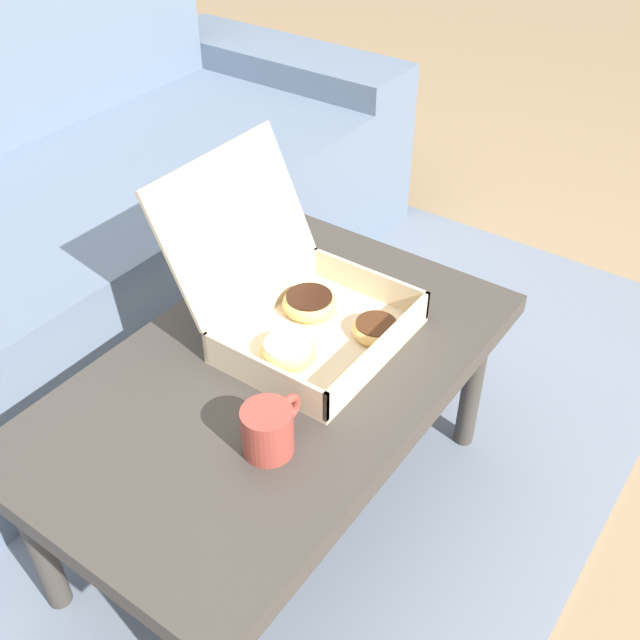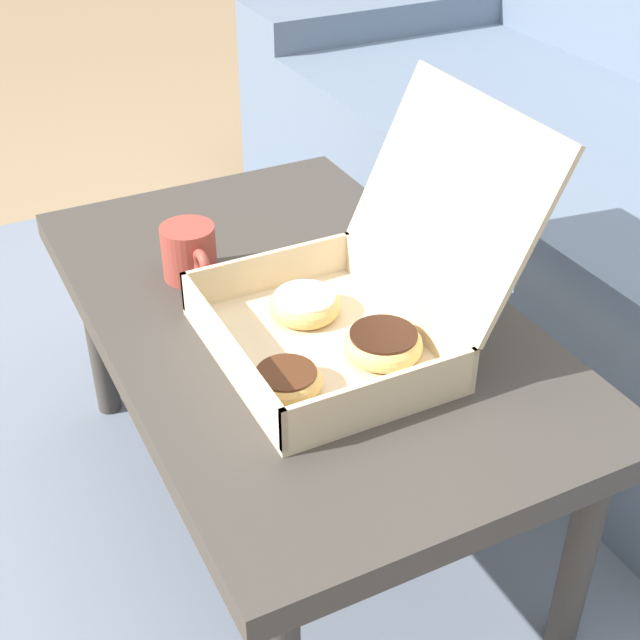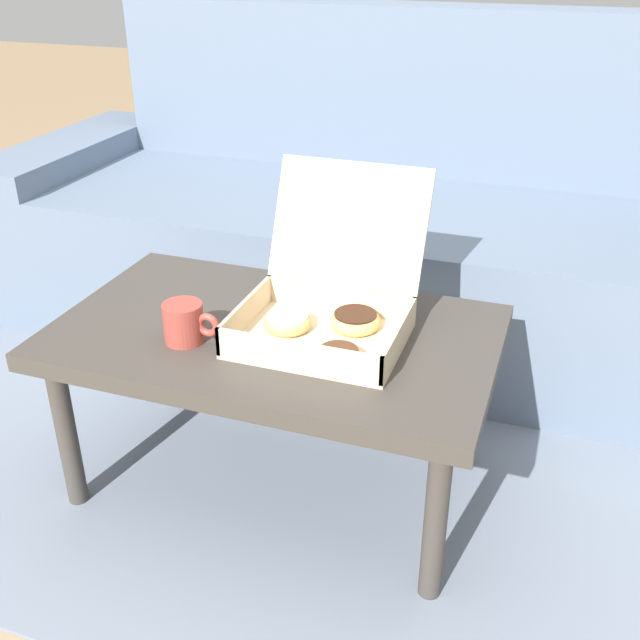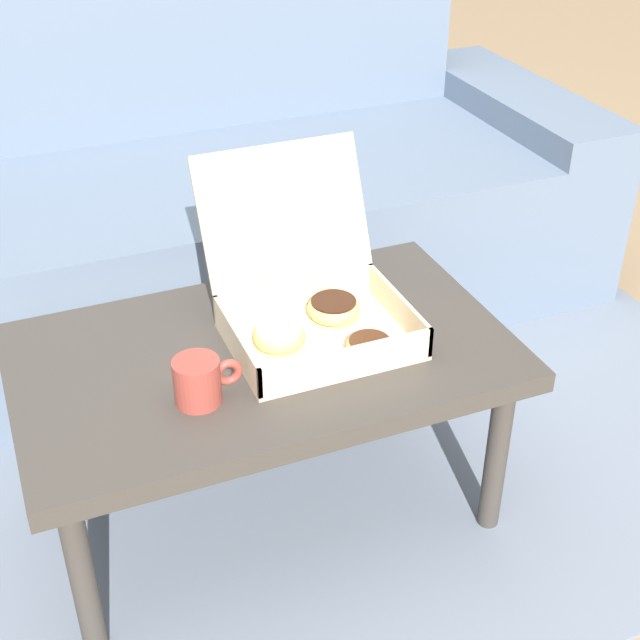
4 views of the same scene
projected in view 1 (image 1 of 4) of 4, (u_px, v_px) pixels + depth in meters
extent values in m
plane|color=#937756|center=(263.00, 502.00, 1.61)|extent=(12.00, 12.00, 0.00)
cube|color=slate|center=(163.00, 440.00, 1.74)|extent=(2.55, 1.84, 0.01)
cube|color=slate|center=(37.00, 309.00, 1.78)|extent=(1.95, 0.66, 0.45)
cube|color=slate|center=(283.00, 126.00, 2.50)|extent=(0.24, 0.86, 0.53)
cube|color=#3D3833|center=(276.00, 377.00, 1.34)|extent=(0.93, 0.56, 0.04)
cylinder|color=#3D3833|center=(472.00, 383.00, 1.63)|extent=(0.04, 0.04, 0.37)
cylinder|color=#3D3833|center=(39.00, 543.00, 1.31)|extent=(0.04, 0.04, 0.37)
cylinder|color=#3D3833|center=(311.00, 312.00, 1.83)|extent=(0.04, 0.04, 0.37)
cube|color=beige|center=(320.00, 339.00, 1.38)|extent=(0.34, 0.27, 0.01)
cube|color=beige|center=(380.00, 352.00, 1.31)|extent=(0.34, 0.01, 0.06)
cube|color=beige|center=(265.00, 301.00, 1.42)|extent=(0.34, 0.01, 0.06)
cube|color=beige|center=(263.00, 375.00, 1.26)|extent=(0.01, 0.27, 0.06)
cube|color=beige|center=(368.00, 282.00, 1.47)|extent=(0.01, 0.27, 0.06)
cube|color=beige|center=(236.00, 223.00, 1.36)|extent=(0.34, 0.12, 0.25)
torus|color=#E0B266|center=(309.00, 303.00, 1.44)|extent=(0.10, 0.10, 0.03)
cylinder|color=black|center=(309.00, 299.00, 1.43)|extent=(0.09, 0.09, 0.02)
torus|color=#E0B266|center=(288.00, 350.00, 1.33)|extent=(0.10, 0.10, 0.03)
cylinder|color=white|center=(288.00, 346.00, 1.32)|extent=(0.09, 0.09, 0.01)
torus|color=#E0B266|center=(376.00, 329.00, 1.38)|extent=(0.09, 0.09, 0.03)
cylinder|color=#472614|center=(376.00, 326.00, 1.37)|extent=(0.08, 0.08, 0.01)
cylinder|color=#993D33|center=(268.00, 431.00, 1.15)|extent=(0.08, 0.08, 0.08)
torus|color=#993D33|center=(289.00, 408.00, 1.19)|extent=(0.05, 0.01, 0.05)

